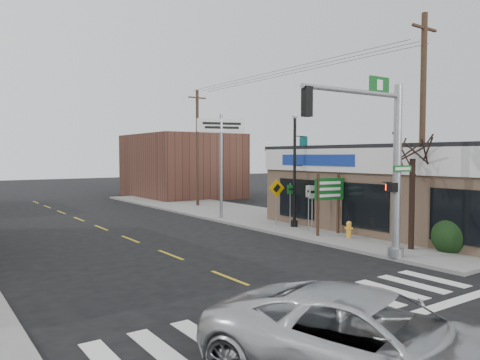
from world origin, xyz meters
TOP-DOWN VIEW (x-y plane):
  - ground at (0.00, 0.00)m, footprint 140.00×140.00m
  - sidewalk_right at (9.00, 13.00)m, footprint 6.00×38.00m
  - center_line at (0.00, 8.00)m, footprint 0.12×56.00m
  - crosswalk at (0.00, 0.40)m, footprint 11.00×2.20m
  - thrift_store at (14.50, 6.00)m, footprint 12.00×14.00m
  - bldg_distant_right at (12.00, 30.00)m, footprint 8.00×10.00m
  - suv at (-1.93, -3.03)m, footprint 4.28×6.14m
  - traffic_signal_pole at (5.46, 2.65)m, footprint 4.93×0.38m
  - guide_sign at (7.62, 7.34)m, footprint 1.59×0.13m
  - fire_hydrant at (7.73, 6.22)m, footprint 0.23×0.23m
  - ped_crossing_sign at (7.45, 10.88)m, footprint 0.93×0.07m
  - lamp_post at (7.96, 10.01)m, footprint 0.74×0.58m
  - dance_center_sign at (6.65, 14.92)m, footprint 2.80×0.18m
  - bare_tree at (7.83, 3.17)m, footprint 2.60×2.60m
  - shrub_front at (8.75, 2.09)m, footprint 1.44×1.44m
  - shrub_back at (8.94, 6.85)m, footprint 1.02×1.02m
  - utility_pole_near at (9.50, 3.91)m, footprint 1.64×0.25m
  - utility_pole_far at (8.89, 21.62)m, footprint 1.44×0.22m

SIDE VIEW (x-z plane):
  - ground at x=0.00m, z-range 0.00..0.00m
  - center_line at x=0.00m, z-range 0.00..0.01m
  - crosswalk at x=0.00m, z-range 0.00..0.01m
  - sidewalk_right at x=9.00m, z-range 0.00..0.13m
  - shrub_back at x=8.94m, z-range 0.13..0.89m
  - fire_hydrant at x=7.73m, z-range 0.16..0.90m
  - shrub_front at x=8.75m, z-range 0.13..1.21m
  - suv at x=-1.93m, z-range 0.00..1.56m
  - ped_crossing_sign at x=7.45m, z-range 0.60..2.98m
  - guide_sign at x=7.62m, z-range 0.54..3.31m
  - thrift_store at x=14.50m, z-range 0.00..4.00m
  - bldg_distant_right at x=12.00m, z-range 0.00..5.60m
  - lamp_post at x=7.96m, z-range 0.59..6.31m
  - traffic_signal_pole at x=5.46m, z-range 0.73..6.97m
  - bare_tree at x=7.83m, z-range 1.62..6.83m
  - utility_pole_far at x=8.89m, z-range 0.24..8.49m
  - dance_center_sign at x=6.65m, z-range 1.70..7.65m
  - utility_pole_near at x=9.50m, z-range 0.25..9.66m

